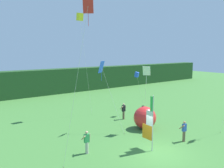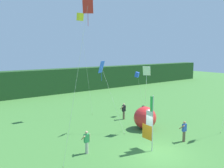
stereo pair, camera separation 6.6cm
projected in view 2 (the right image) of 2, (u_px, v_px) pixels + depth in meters
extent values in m
plane|color=#3D7533|center=(157.00, 153.00, 16.59)|extent=(120.00, 120.00, 0.00)
cube|color=#1E421E|center=(32.00, 83.00, 36.95)|extent=(80.00, 2.40, 4.03)
cylinder|color=#B7B7BC|center=(153.00, 124.00, 16.60)|extent=(0.06, 0.06, 4.00)
cube|color=orange|center=(147.00, 132.00, 17.11)|extent=(0.02, 0.97, 1.07)
cube|color=white|center=(149.00, 118.00, 16.82)|extent=(0.02, 0.60, 1.07)
cube|color=green|center=(152.00, 104.00, 16.52)|extent=(0.02, 0.23, 1.07)
cylinder|color=brown|center=(184.00, 136.00, 18.59)|extent=(0.22, 0.22, 0.83)
cube|color=#284CA8|center=(184.00, 128.00, 18.49)|extent=(0.36, 0.20, 0.58)
sphere|color=#A37556|center=(185.00, 122.00, 18.43)|extent=(0.20, 0.20, 0.20)
cylinder|color=#A37556|center=(182.00, 127.00, 18.39)|extent=(0.09, 0.48, 0.42)
cylinder|color=#A37556|center=(186.00, 127.00, 18.63)|extent=(0.09, 0.14, 0.56)
cylinder|color=#B7B2A3|center=(87.00, 148.00, 16.43)|extent=(0.22, 0.22, 0.81)
cube|color=#2D8E4C|center=(87.00, 138.00, 16.33)|extent=(0.36, 0.20, 0.59)
sphere|color=tan|center=(86.00, 132.00, 16.28)|extent=(0.20, 0.20, 0.20)
cylinder|color=tan|center=(83.00, 138.00, 16.24)|extent=(0.09, 0.48, 0.42)
cylinder|color=tan|center=(89.00, 138.00, 16.48)|extent=(0.09, 0.14, 0.56)
cylinder|color=brown|center=(124.00, 115.00, 24.59)|extent=(0.22, 0.22, 0.84)
cube|color=black|center=(124.00, 108.00, 24.49)|extent=(0.36, 0.20, 0.63)
sphere|color=tan|center=(124.00, 104.00, 24.43)|extent=(0.20, 0.20, 0.20)
cylinder|color=tan|center=(122.00, 108.00, 24.39)|extent=(0.09, 0.48, 0.42)
cylinder|color=tan|center=(125.00, 108.00, 24.63)|extent=(0.09, 0.14, 0.56)
sphere|color=red|center=(145.00, 118.00, 21.55)|extent=(2.04, 2.04, 2.04)
sphere|color=#23B2C6|center=(150.00, 115.00, 20.63)|extent=(0.29, 0.29, 0.29)
sphere|color=black|center=(143.00, 107.00, 21.95)|extent=(0.29, 0.29, 0.29)
sphere|color=#23B2C6|center=(150.00, 110.00, 22.19)|extent=(0.29, 0.29, 0.29)
cylinder|color=brown|center=(63.00, 167.00, 14.47)|extent=(0.03, 0.03, 0.08)
cylinder|color=silver|center=(75.00, 90.00, 13.97)|extent=(1.51, 0.72, 9.57)
cube|color=red|center=(88.00, 6.00, 13.45)|extent=(0.65, 0.59, 0.79)
cylinder|color=red|center=(88.00, 20.00, 13.56)|extent=(0.02, 0.02, 0.70)
cylinder|color=brown|center=(144.00, 108.00, 29.17)|extent=(0.03, 0.03, 0.08)
cylinder|color=silver|center=(141.00, 93.00, 27.56)|extent=(2.58, 1.38, 4.45)
cube|color=blue|center=(137.00, 75.00, 25.94)|extent=(0.52, 0.57, 0.61)
cylinder|color=brown|center=(220.00, 132.00, 20.55)|extent=(0.03, 0.03, 0.08)
cylinder|color=brown|center=(124.00, 133.00, 20.31)|extent=(0.03, 0.03, 0.08)
cylinder|color=silver|center=(113.00, 100.00, 20.49)|extent=(0.92, 2.12, 5.65)
cube|color=blue|center=(101.00, 67.00, 20.66)|extent=(0.81, 0.64, 1.03)
cylinder|color=blue|center=(102.00, 77.00, 20.78)|extent=(0.02, 0.02, 0.70)
cylinder|color=brown|center=(144.00, 120.00, 24.09)|extent=(0.03, 0.03, 0.08)
cylinder|color=silver|center=(145.00, 98.00, 22.26)|extent=(2.03, 2.20, 5.33)
cube|color=white|center=(147.00, 71.00, 20.42)|extent=(0.73, 0.76, 0.81)
cylinder|color=white|center=(146.00, 80.00, 20.53)|extent=(0.02, 0.02, 0.70)
cylinder|color=brown|center=(92.00, 114.00, 26.48)|extent=(0.03, 0.03, 0.08)
cylinder|color=silver|center=(86.00, 68.00, 25.50)|extent=(1.19, 0.29, 10.49)
cube|color=yellow|center=(80.00, 17.00, 24.53)|extent=(0.55, 0.65, 0.85)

